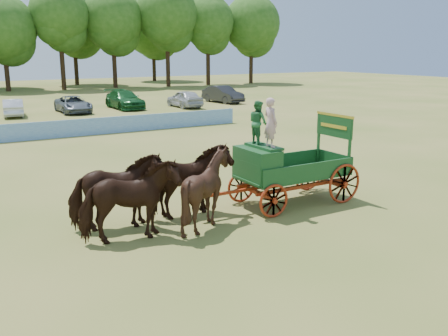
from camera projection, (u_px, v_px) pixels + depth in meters
ground at (207, 224)px, 15.22m from camera, size 160.00×160.00×0.00m
horse_lead_left at (129, 202)px, 13.62m from camera, size 2.82×1.52×2.28m
horse_lead_right at (116, 192)px, 14.54m from camera, size 2.88×1.69×2.28m
horse_wheel_left at (206, 190)px, 14.81m from camera, size 2.35×2.17×2.29m
horse_wheel_right at (190, 181)px, 15.73m from camera, size 2.81×1.48×2.28m
farm_dray at (276, 160)px, 16.66m from camera, size 6.00×2.00×3.73m
sponsor_banner at (47, 130)px, 29.66m from camera, size 26.00×0.08×1.05m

